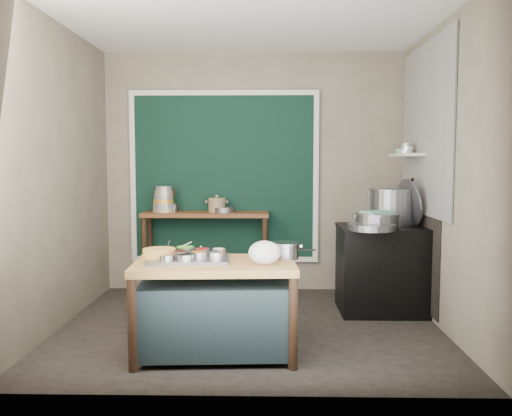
{
  "coord_description": "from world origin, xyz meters",
  "views": [
    {
      "loc": [
        0.17,
        -4.92,
        1.53
      ],
      "look_at": [
        0.05,
        0.25,
        1.09
      ],
      "focal_mm": 38.0,
      "sensor_mm": 36.0,
      "label": 1
    }
  ],
  "objects_px": {
    "prep_table": "(215,309)",
    "steamer": "(377,221)",
    "saucepan": "(285,250)",
    "ceramic_crock": "(217,206)",
    "back_counter": "(206,253)",
    "utensil_cup": "(173,208)",
    "condiment_tray": "(188,259)",
    "stove_block": "(384,270)",
    "yellow_basin": "(159,255)",
    "stock_pot": "(391,207)"
  },
  "relations": [
    {
      "from": "back_counter",
      "to": "stock_pot",
      "type": "height_order",
      "value": "stock_pot"
    },
    {
      "from": "steamer",
      "to": "saucepan",
      "type": "bearing_deg",
      "value": -133.54
    },
    {
      "from": "prep_table",
      "to": "back_counter",
      "type": "xyz_separation_m",
      "value": [
        -0.3,
        2.03,
        0.1
      ]
    },
    {
      "from": "stove_block",
      "to": "steamer",
      "type": "relative_size",
      "value": 2.0
    },
    {
      "from": "prep_table",
      "to": "stove_block",
      "type": "relative_size",
      "value": 1.39
    },
    {
      "from": "utensil_cup",
      "to": "stock_pot",
      "type": "xyz_separation_m",
      "value": [
        2.37,
        -0.61,
        0.07
      ]
    },
    {
      "from": "condiment_tray",
      "to": "stock_pot",
      "type": "xyz_separation_m",
      "value": [
        1.9,
        1.39,
        0.3
      ]
    },
    {
      "from": "back_counter",
      "to": "yellow_basin",
      "type": "bearing_deg",
      "value": -93.88
    },
    {
      "from": "back_counter",
      "to": "stove_block",
      "type": "xyz_separation_m",
      "value": [
        1.9,
        -0.73,
        -0.05
      ]
    },
    {
      "from": "back_counter",
      "to": "stove_block",
      "type": "height_order",
      "value": "back_counter"
    },
    {
      "from": "saucepan",
      "to": "ceramic_crock",
      "type": "height_order",
      "value": "ceramic_crock"
    },
    {
      "from": "steamer",
      "to": "condiment_tray",
      "type": "bearing_deg",
      "value": -146.85
    },
    {
      "from": "prep_table",
      "to": "saucepan",
      "type": "relative_size",
      "value": 5.26
    },
    {
      "from": "yellow_basin",
      "to": "stock_pot",
      "type": "height_order",
      "value": "stock_pot"
    },
    {
      "from": "condiment_tray",
      "to": "utensil_cup",
      "type": "height_order",
      "value": "utensil_cup"
    },
    {
      "from": "back_counter",
      "to": "steamer",
      "type": "bearing_deg",
      "value": -26.58
    },
    {
      "from": "back_counter",
      "to": "utensil_cup",
      "type": "bearing_deg",
      "value": 179.14
    },
    {
      "from": "prep_table",
      "to": "saucepan",
      "type": "xyz_separation_m",
      "value": [
        0.55,
        0.15,
        0.44
      ]
    },
    {
      "from": "back_counter",
      "to": "utensil_cup",
      "type": "distance_m",
      "value": 0.64
    },
    {
      "from": "back_counter",
      "to": "saucepan",
      "type": "relative_size",
      "value": 6.1
    },
    {
      "from": "back_counter",
      "to": "yellow_basin",
      "type": "height_order",
      "value": "back_counter"
    },
    {
      "from": "condiment_tray",
      "to": "saucepan",
      "type": "distance_m",
      "value": 0.77
    },
    {
      "from": "stove_block",
      "to": "yellow_basin",
      "type": "relative_size",
      "value": 3.53
    },
    {
      "from": "prep_table",
      "to": "steamer",
      "type": "xyz_separation_m",
      "value": [
        1.49,
        1.14,
        0.58
      ]
    },
    {
      "from": "utensil_cup",
      "to": "condiment_tray",
      "type": "bearing_deg",
      "value": -76.72
    },
    {
      "from": "yellow_basin",
      "to": "saucepan",
      "type": "distance_m",
      "value": 1.0
    },
    {
      "from": "condiment_tray",
      "to": "steamer",
      "type": "bearing_deg",
      "value": 33.15
    },
    {
      "from": "yellow_basin",
      "to": "stock_pot",
      "type": "xyz_separation_m",
      "value": [
        2.13,
        1.4,
        0.27
      ]
    },
    {
      "from": "saucepan",
      "to": "utensil_cup",
      "type": "distance_m",
      "value": 2.26
    },
    {
      "from": "prep_table",
      "to": "steamer",
      "type": "distance_m",
      "value": 1.96
    },
    {
      "from": "saucepan",
      "to": "ceramic_crock",
      "type": "distance_m",
      "value": 2.03
    },
    {
      "from": "yellow_basin",
      "to": "ceramic_crock",
      "type": "bearing_deg",
      "value": 82.51
    },
    {
      "from": "back_counter",
      "to": "stock_pot",
      "type": "distance_m",
      "value": 2.16
    },
    {
      "from": "back_counter",
      "to": "steamer",
      "type": "distance_m",
      "value": 2.06
    },
    {
      "from": "prep_table",
      "to": "steamer",
      "type": "bearing_deg",
      "value": 34.27
    },
    {
      "from": "prep_table",
      "to": "saucepan",
      "type": "distance_m",
      "value": 0.72
    },
    {
      "from": "steamer",
      "to": "yellow_basin",
      "type": "bearing_deg",
      "value": -149.86
    },
    {
      "from": "prep_table",
      "to": "ceramic_crock",
      "type": "bearing_deg",
      "value": 91.75
    },
    {
      "from": "yellow_basin",
      "to": "utensil_cup",
      "type": "distance_m",
      "value": 2.04
    },
    {
      "from": "condiment_tray",
      "to": "prep_table",
      "type": "bearing_deg",
      "value": -7.71
    },
    {
      "from": "condiment_tray",
      "to": "saucepan",
      "type": "xyz_separation_m",
      "value": [
        0.76,
        0.13,
        0.05
      ]
    },
    {
      "from": "back_counter",
      "to": "ceramic_crock",
      "type": "relative_size",
      "value": 6.8
    },
    {
      "from": "yellow_basin",
      "to": "stock_pot",
      "type": "bearing_deg",
      "value": 33.39
    },
    {
      "from": "steamer",
      "to": "stove_block",
      "type": "bearing_deg",
      "value": 55.6
    },
    {
      "from": "condiment_tray",
      "to": "stove_block",
      "type": "bearing_deg",
      "value": 35.12
    },
    {
      "from": "steamer",
      "to": "utensil_cup",
      "type": "bearing_deg",
      "value": 157.46
    },
    {
      "from": "ceramic_crock",
      "to": "steamer",
      "type": "height_order",
      "value": "ceramic_crock"
    },
    {
      "from": "prep_table",
      "to": "stock_pot",
      "type": "height_order",
      "value": "stock_pot"
    },
    {
      "from": "utensil_cup",
      "to": "saucepan",
      "type": "bearing_deg",
      "value": -56.7
    },
    {
      "from": "steamer",
      "to": "stock_pot",
      "type": "bearing_deg",
      "value": 54.42
    }
  ]
}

